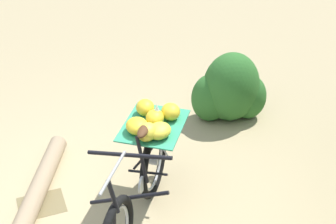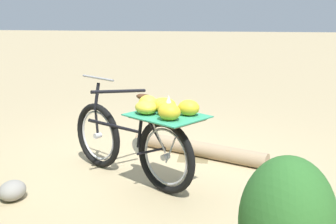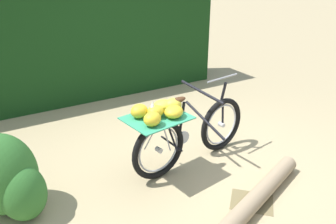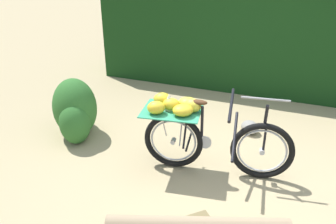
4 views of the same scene
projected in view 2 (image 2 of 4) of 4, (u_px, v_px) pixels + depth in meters
The scene contains 5 objects.
ground_plane at pixel (143, 173), 4.78m from camera, with size 60.00×60.00×0.00m, color tan.
bicycle at pixel (140, 133), 4.39m from camera, with size 1.29×1.62×1.03m.
fallen_log at pixel (198, 149), 5.31m from camera, with size 0.18×0.18×1.75m, color #9E8466.
path_stone at pixel (12, 190), 4.10m from camera, with size 0.29×0.24×0.18m, color gray.
leaf_litter_patch at pixel (193, 156), 5.30m from camera, with size 0.44×0.36×0.01m, color olive.
Camera 2 is at (4.42, 0.85, 1.75)m, focal length 46.82 mm.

